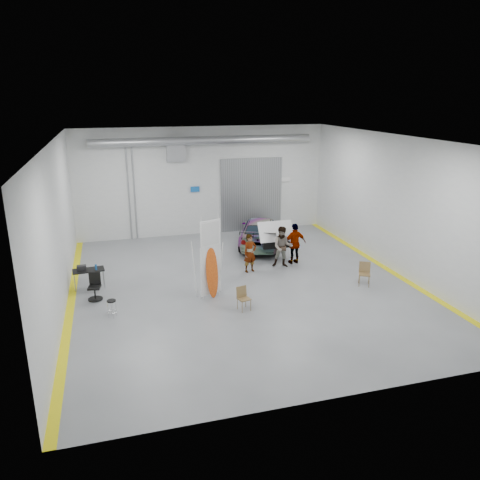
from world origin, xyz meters
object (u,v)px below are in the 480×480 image
object	(u,v)px
person_b	(283,247)
work_table	(87,270)
person_a	(250,253)
folding_chair_near	(244,303)
office_chair	(95,288)
sedan_car	(260,232)
folding_chair_far	(364,278)
surfboard_display	(209,265)
shop_stool	(112,309)
person_c	(295,244)

from	to	relation	value
person_b	work_table	bearing A→B (deg)	-161.38
person_a	folding_chair_near	bearing A→B (deg)	-125.49
office_chair	person_a	bearing A→B (deg)	20.63
person_a	work_table	distance (m)	6.97
sedan_car	folding_chair_far	distance (m)	6.87
sedan_car	person_a	distance (m)	3.97
sedan_car	person_b	bearing A→B (deg)	110.58
surfboard_display	folding_chair_far	bearing A→B (deg)	-26.94
sedan_car	work_table	distance (m)	9.34
folding_chair_near	shop_stool	world-z (taller)	folding_chair_near
folding_chair_far	office_chair	world-z (taller)	office_chair
office_chair	shop_stool	bearing A→B (deg)	-60.68
surfboard_display	folding_chair_near	size ratio (longest dim) A/B	3.76
person_a	shop_stool	size ratio (longest dim) A/B	2.66
person_b	shop_stool	size ratio (longest dim) A/B	2.93
work_table	person_c	bearing A→B (deg)	2.52
person_b	shop_stool	world-z (taller)	person_b
sedan_car	work_table	size ratio (longest dim) A/B	3.89
sedan_car	office_chair	xyz separation A→B (m)	(-8.35, -4.82, -0.27)
person_b	surfboard_display	xyz separation A→B (m)	(-3.97, -2.45, 0.38)
shop_stool	work_table	distance (m)	3.21
person_a	office_chair	world-z (taller)	person_a
sedan_car	folding_chair_far	size ratio (longest dim) A/B	5.22
folding_chair_near	office_chair	bearing A→B (deg)	141.02
office_chair	folding_chair_far	bearing A→B (deg)	1.82
folding_chair_near	work_table	distance (m)	6.77
person_a	surfboard_display	distance (m)	3.30
person_a	person_c	world-z (taller)	person_c
office_chair	person_c	bearing A→B (deg)	20.85
surfboard_display	folding_chair_near	bearing A→B (deg)	-77.86
person_a	person_b	world-z (taller)	person_b
person_b	sedan_car	bearing A→B (deg)	106.80
shop_stool	folding_chair_near	bearing A→B (deg)	-8.83
folding_chair_near	folding_chair_far	distance (m)	5.55
folding_chair_near	shop_stool	bearing A→B (deg)	157.34
sedan_car	shop_stool	bearing A→B (deg)	61.89
sedan_car	work_table	xyz separation A→B (m)	(-8.65, -3.54, 0.05)
office_chair	work_table	bearing A→B (deg)	113.39
work_table	folding_chair_near	bearing A→B (deg)	-33.92
sedan_car	person_c	distance (m)	3.21
shop_stool	folding_chair_far	bearing A→B (deg)	0.93
folding_chair_far	office_chair	size ratio (longest dim) A/B	0.92
shop_stool	office_chair	size ratio (longest dim) A/B	0.62
person_a	person_c	distance (m)	2.38
person_b	person_c	world-z (taller)	person_c
person_a	shop_stool	xyz separation A→B (m)	(-6.06, -2.98, -0.55)
sedan_car	person_c	xyz separation A→B (m)	(0.66, -3.13, 0.24)
surfboard_display	folding_chair_near	world-z (taller)	surfboard_display
person_a	person_b	bearing A→B (deg)	-8.74
surfboard_display	person_b	bearing A→B (deg)	9.64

